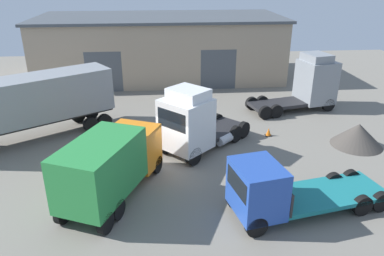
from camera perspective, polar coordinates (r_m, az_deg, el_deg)
The scene contains 9 objects.
ground_plane at distance 21.40m, azimuth -3.96°, elevation -5.47°, with size 60.00×60.00×0.00m, color slate.
warehouse_building at distance 38.39m, azimuth -4.78°, elevation 12.23°, with size 23.68×10.34×6.00m.
tractor_unit_white at distance 21.83m, azimuth -0.04°, elevation 0.78°, with size 6.13×6.01×4.06m.
container_trailer_red at distance 25.56m, azimuth -23.26°, elevation 3.88°, with size 9.91×7.61×4.11m.
box_truck_orange at distance 18.02m, azimuth -12.24°, elevation -5.22°, with size 4.76×6.86×3.25m.
flatbed_truck_blue at distance 16.99m, azimuth 12.94°, elevation -9.25°, with size 7.61×3.80×2.68m.
tractor_unit_grey at distance 30.60m, azimuth 17.56°, elevation 6.52°, with size 6.97×3.94×4.32m.
gravel_pile at distance 25.42m, azimuth 23.94°, elevation -0.93°, with size 3.14×3.14×1.44m.
traffic_cone at distance 25.24m, azimuth 11.58°, elevation -0.63°, with size 0.40×0.40×0.55m.
Camera 1 is at (-0.18, -18.79, 10.22)m, focal length 35.00 mm.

